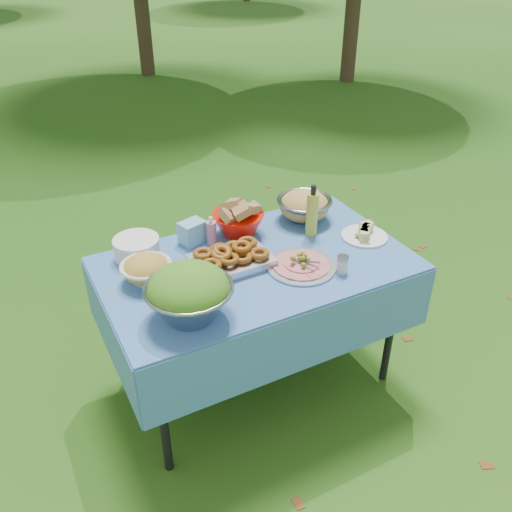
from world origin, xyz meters
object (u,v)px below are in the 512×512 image
Objects in this scene: pasta_bowl_steel at (304,205)px; oil_bottle at (312,210)px; plate_stack at (137,248)px; picnic_table at (256,324)px; salad_bowl at (189,293)px; bread_bowl at (238,218)px; charcuterie_platter at (302,261)px.

oil_bottle is (-0.06, -0.17, 0.06)m from pasta_bowl_steel.
pasta_bowl_steel reaches higher than plate_stack.
salad_bowl is at bearing -150.83° from picnic_table.
bread_bowl is 0.44m from charcuterie_platter.
plate_stack is at bearing 145.55° from charcuterie_platter.
picnic_table is at bearing 140.50° from charcuterie_platter.
oil_bottle is (0.33, -0.18, 0.05)m from bread_bowl.
oil_bottle is (0.81, 0.35, 0.02)m from salad_bowl.
plate_stack is 0.89m from oil_bottle.
picnic_table is 5.48× the size of bread_bowl.
pasta_bowl_steel is at bearing 30.70° from salad_bowl.
oil_bottle reaches higher than charcuterie_platter.
bread_bowl reaches higher than pasta_bowl_steel.
oil_bottle is (0.21, 0.24, 0.10)m from charcuterie_platter.
oil_bottle reaches higher than bread_bowl.
charcuterie_platter is at bearing -130.55° from oil_bottle.
picnic_table is 5.31× the size of oil_bottle.
pasta_bowl_steel is at bearing 56.77° from charcuterie_platter.
picnic_table is 0.69m from pasta_bowl_steel.
salad_bowl is at bearing -84.30° from plate_stack.
bread_bowl is 0.39m from pasta_bowl_steel.
oil_bottle is (0.86, -0.20, 0.09)m from plate_stack.
picnic_table is 6.61× the size of plate_stack.
charcuterie_platter is (0.12, -0.42, -0.05)m from bread_bowl.
oil_bottle is (0.38, 0.11, 0.52)m from picnic_table.
salad_bowl reaches higher than picnic_table.
salad_bowl is 1.31× the size of oil_bottle.
bread_bowl is at bearing 178.11° from pasta_bowl_steel.
pasta_bowl_steel is 0.49m from charcuterie_platter.
pasta_bowl_steel is at bearing 32.16° from picnic_table.
charcuterie_platter is at bearing -123.23° from pasta_bowl_steel.
charcuterie_platter is at bearing -39.50° from picnic_table.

